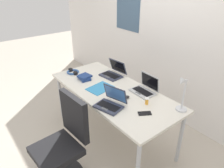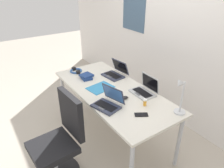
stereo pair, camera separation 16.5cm
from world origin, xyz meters
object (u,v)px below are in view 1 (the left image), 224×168
Objects in this scene: laptop_near_lamp at (111,103)px; headphones at (73,72)px; desk_lamp at (182,95)px; paper_folder_near_lamp at (100,88)px; pill_bottle at (147,101)px; book_stack at (84,77)px; cell_phone at (145,113)px; laptop_back_left at (145,89)px; office_chair at (63,148)px; laptop_near_mouse at (113,73)px; computer_mouse at (126,97)px.

laptop_near_lamp reaches higher than headphones.
desk_lamp reaches higher than paper_folder_near_lamp.
book_stack is (-0.96, -0.21, -0.01)m from pill_bottle.
laptop_near_lamp is at bearing -9.42° from book_stack.
book_stack is at bearing -144.44° from cell_phone.
cell_phone is 1.72× the size of pill_bottle.
pill_bottle is (-0.12, 0.15, 0.04)m from cell_phone.
cell_phone is at bearing -45.80° from laptop_back_left.
book_stack is at bearing 133.82° from office_chair.
laptop_near_lamp is 0.78m from laptop_near_mouse.
laptop_near_lamp is 0.76m from book_stack.
computer_mouse is 0.39m from paper_folder_near_lamp.
pill_bottle is at bearing 159.64° from cell_phone.
desk_lamp is 4.17× the size of computer_mouse.
laptop_near_lamp is at bearing -5.63° from headphones.
office_chair is (0.32, -0.71, -0.35)m from paper_folder_near_lamp.
laptop_near_mouse is 0.64m from computer_mouse.
computer_mouse is at bearing -155.78° from pill_bottle.
computer_mouse is 0.45× the size of headphones.
pill_bottle is (0.22, 0.34, -0.00)m from laptop_near_lamp.
cell_phone is at bearing 11.07° from computer_mouse.
headphones is 2.71× the size of pill_bottle.
desk_lamp reaches higher than pill_bottle.
laptop_near_mouse is at bearing 115.59° from office_chair.
paper_folder_near_lamp is (-0.62, -0.20, -0.04)m from pill_bottle.
office_chair is at bearing -119.11° from desk_lamp.
paper_folder_near_lamp is at bearing 2.97° from book_stack.
pill_bottle is 0.08× the size of office_chair.
laptop_back_left reaches higher than laptop_near_lamp.
desk_lamp reaches higher than laptop_near_mouse.
laptop_near_lamp is 0.40m from pill_bottle.
headphones is (-0.44, -0.40, -0.03)m from laptop_near_mouse.
laptop_near_lamp is 4.36× the size of pill_bottle.
desk_lamp is 1.29× the size of paper_folder_near_lamp.
cell_phone is 0.44× the size of paper_folder_near_lamp.
laptop_near_mouse reaches higher than cell_phone.
pill_bottle reaches higher than book_stack.
computer_mouse is 0.10× the size of office_chair.
paper_folder_near_lamp is at bearing 3.58° from headphones.
desk_lamp is at bearing 17.18° from book_stack.
paper_folder_near_lamp is at bearing 114.11° from office_chair.
computer_mouse is 0.71× the size of cell_phone.
computer_mouse is (0.58, -0.27, -0.03)m from laptop_near_mouse.
laptop_near_mouse is 0.42m from paper_folder_near_lamp.
laptop_back_left is at bearing 166.30° from cell_phone.
book_stack is at bearing 4.30° from headphones.
headphones reaches higher than paper_folder_near_lamp.
laptop_back_left is 0.27m from pill_bottle.
computer_mouse is at bearing 94.47° from laptop_near_lamp.
laptop_near_mouse is 1.52× the size of headphones.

